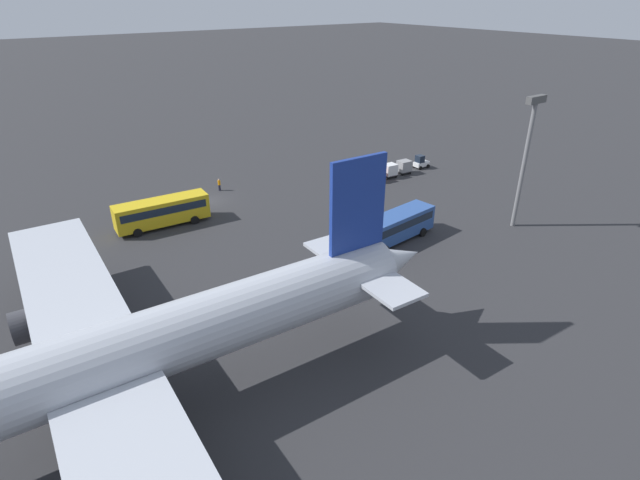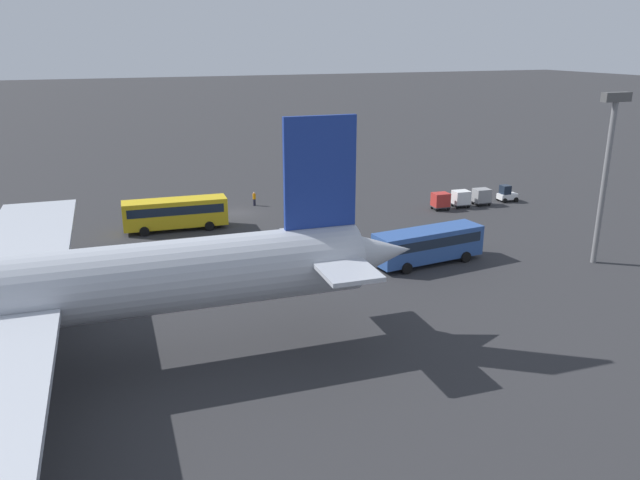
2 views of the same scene
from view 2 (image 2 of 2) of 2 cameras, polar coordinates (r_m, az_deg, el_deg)
The scene contains 9 objects.
ground_plane at distance 74.52m, azimuth -7.57°, elevation 2.45°, with size 600.00×600.00×0.00m, color #2D2D30.
shuttle_bus_near at distance 68.60m, azimuth -13.09°, elevation 2.53°, with size 11.06×3.62×3.35m.
shuttle_bus_far at distance 57.53m, azimuth 9.86°, elevation -0.28°, with size 10.81×3.98×3.19m.
baggage_tug at distance 82.65m, azimuth 16.69°, elevation 4.04°, with size 2.44×1.70×2.10m.
worker_person at distance 77.53m, azimuth -6.03°, elevation 3.77°, with size 0.38×0.38×1.74m.
cargo_cart_grey at distance 79.83m, azimuth 14.56°, elevation 3.94°, with size 2.11×1.82×2.06m.
cargo_cart_white at distance 78.18m, azimuth 12.77°, elevation 3.79°, with size 2.11×1.82×2.06m.
cargo_cart_red at distance 76.50m, azimuth 10.97°, elevation 3.60°, with size 2.11×1.82×2.06m.
light_pole at distance 60.46m, azimuth 24.81°, elevation 6.70°, with size 2.80×0.70×15.32m.
Camera 2 is at (16.70, 69.97, 19.45)m, focal length 35.00 mm.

